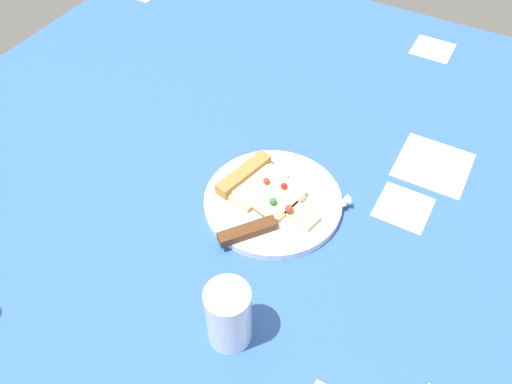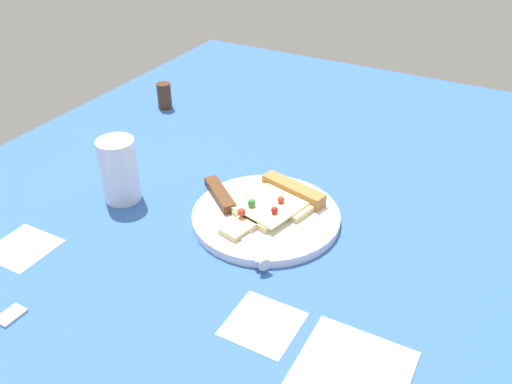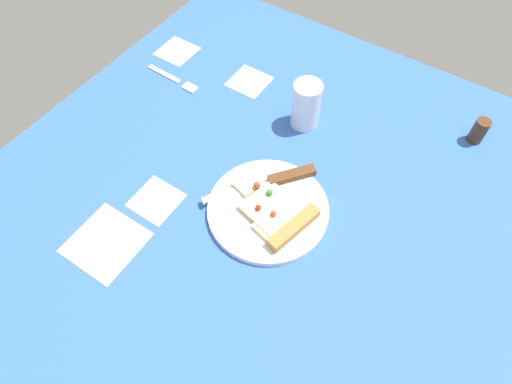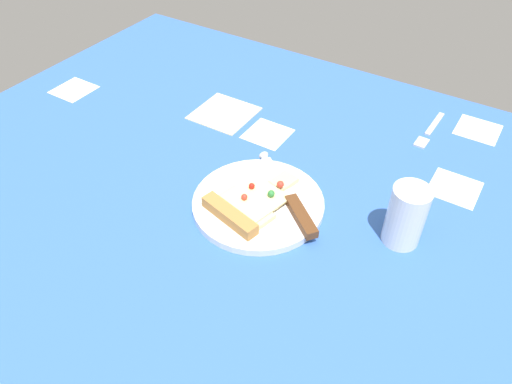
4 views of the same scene
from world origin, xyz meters
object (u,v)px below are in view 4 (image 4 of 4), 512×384
(knife, at_px, (291,200))
(drinking_glass, at_px, (406,216))
(fork, at_px, (430,131))
(plate, at_px, (258,203))
(napkin, at_px, (224,113))
(pizza_slice, at_px, (248,204))

(knife, xyz_separation_m, drinking_glass, (-0.03, 0.20, 0.04))
(fork, bearing_deg, plate, 65.91)
(fork, height_order, napkin, fork)
(plate, bearing_deg, napkin, -133.68)
(plate, xyz_separation_m, drinking_glass, (-0.06, 0.25, 0.05))
(plate, relative_size, pizza_slice, 1.29)
(pizza_slice, height_order, knife, pizza_slice)
(plate, xyz_separation_m, fork, (-0.40, 0.20, -0.00))
(fork, bearing_deg, knife, 71.01)
(napkin, bearing_deg, knife, 55.78)
(pizza_slice, distance_m, knife, 0.08)
(knife, bearing_deg, drinking_glass, -41.82)
(napkin, bearing_deg, plate, 46.32)
(plate, relative_size, fork, 1.57)
(knife, bearing_deg, pizza_slice, 170.06)
(plate, height_order, pizza_slice, pizza_slice)
(napkin, bearing_deg, pizza_slice, 42.55)
(drinking_glass, bearing_deg, napkin, -108.38)
(knife, bearing_deg, fork, 17.61)
(pizza_slice, distance_m, napkin, 0.33)
(pizza_slice, xyz_separation_m, napkin, (-0.24, -0.22, -0.02))
(plate, distance_m, drinking_glass, 0.26)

